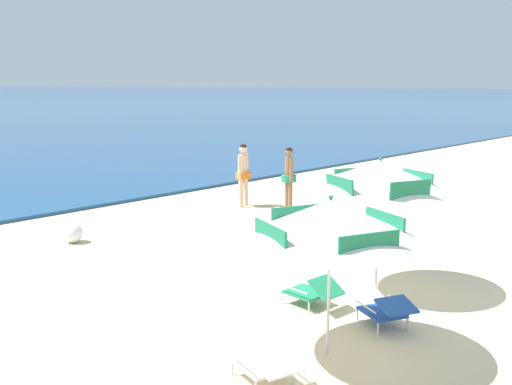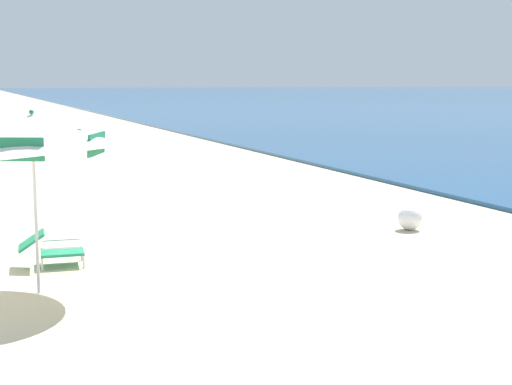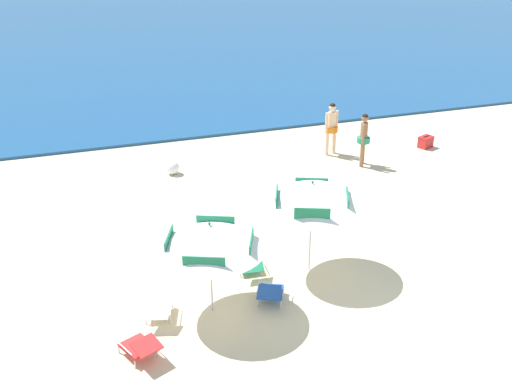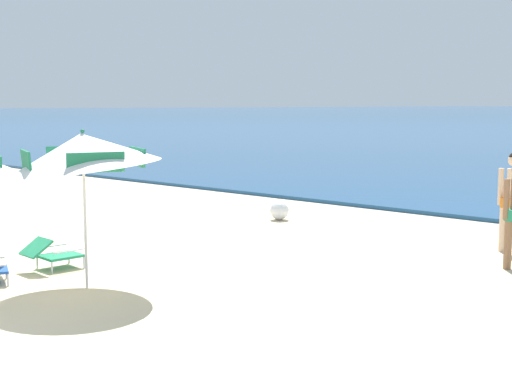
% 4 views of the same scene
% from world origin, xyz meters
% --- Properties ---
extents(beach_umbrella_striped_second, '(3.10, 3.10, 2.35)m').
position_xyz_m(beach_umbrella_striped_second, '(-1.40, 3.86, 1.98)').
color(beach_umbrella_striped_second, silver).
rests_on(beach_umbrella_striped_second, ground).
extents(lounge_chair_under_umbrella, '(0.62, 0.94, 0.53)m').
position_xyz_m(lounge_chair_under_umbrella, '(-2.78, 4.15, 0.27)').
color(lounge_chair_under_umbrella, '#1E7F56').
rests_on(lounge_chair_under_umbrella, ground).
extents(beach_ball, '(0.44, 0.44, 0.44)m').
position_xyz_m(beach_ball, '(-3.33, 10.42, 0.22)').
color(beach_ball, white).
rests_on(beach_ball, ground).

